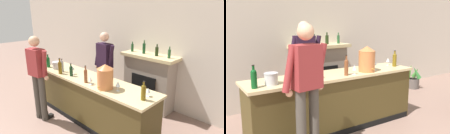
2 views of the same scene
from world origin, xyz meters
TOP-DOWN VIEW (x-y plane):
  - wall_back_panel at (0.00, 4.53)m, footprint 12.00×0.07m
  - bar_counter at (-0.14, 2.89)m, footprint 3.01×0.70m
  - fireplace_stone at (0.33, 4.27)m, footprint 1.34×0.52m
  - person_customer at (-1.01, 2.20)m, footprint 0.65×0.34m
  - person_bartender at (-0.39, 3.52)m, footprint 0.66×0.32m
  - copper_dispenser at (0.42, 2.75)m, footprint 0.29×0.33m
  - ice_bucket_steel at (-1.26, 2.79)m, footprint 0.20×0.20m
  - wine_bottle_cabernet_heavy at (-0.06, 2.69)m, footprint 0.07×0.07m
  - wine_bottle_chardonnay_pale at (-0.88, 2.65)m, footprint 0.08×0.08m
  - wine_bottle_rose_blush at (-0.57, 2.72)m, footprint 0.07×0.07m
  - wine_bottle_burgundy_dark at (-1.51, 2.72)m, footprint 0.08×0.08m
  - wine_bottle_riesling_slim at (-0.96, 2.75)m, footprint 0.07×0.07m
  - wine_bottle_port_short at (1.18, 2.83)m, footprint 0.08×0.08m
  - wine_glass_back_row at (-0.65, 2.82)m, footprint 0.08×0.08m
  - wine_glass_by_dispenser at (1.16, 2.99)m, footprint 0.07×0.07m
  - wine_glass_mid_counter at (0.10, 2.68)m, footprint 0.07×0.07m
  - wine_glass_front_left at (0.66, 2.82)m, footprint 0.08×0.08m

SIDE VIEW (x-z plane):
  - bar_counter at x=-0.14m, z-range 0.00..0.96m
  - fireplace_stone at x=0.33m, z-range -0.14..1.48m
  - person_customer at x=-1.01m, z-range 0.10..1.91m
  - person_bartender at x=-0.39m, z-range 0.10..1.93m
  - ice_bucket_steel at x=-1.26m, z-range 0.96..1.13m
  - wine_glass_by_dispenser at x=1.16m, z-range 0.99..1.13m
  - wine_glass_mid_counter at x=0.10m, z-range 0.99..1.15m
  - wine_bottle_rose_blush at x=-0.57m, z-range 0.95..1.22m
  - wine_glass_back_row at x=-0.65m, z-range 1.00..1.17m
  - wine_glass_front_left at x=0.66m, z-range 1.00..1.17m
  - wine_bottle_riesling_slim at x=-0.96m, z-range 0.94..1.24m
  - wine_bottle_port_short at x=1.18m, z-range 0.94..1.25m
  - wine_bottle_burgundy_dark at x=-1.51m, z-range 0.94..1.26m
  - wine_bottle_cabernet_heavy at x=-0.06m, z-range 0.94..1.27m
  - wine_bottle_chardonnay_pale at x=-0.88m, z-range 0.94..1.29m
  - copper_dispenser at x=0.42m, z-range 0.96..1.41m
  - wall_back_panel at x=0.00m, z-range 0.00..2.75m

